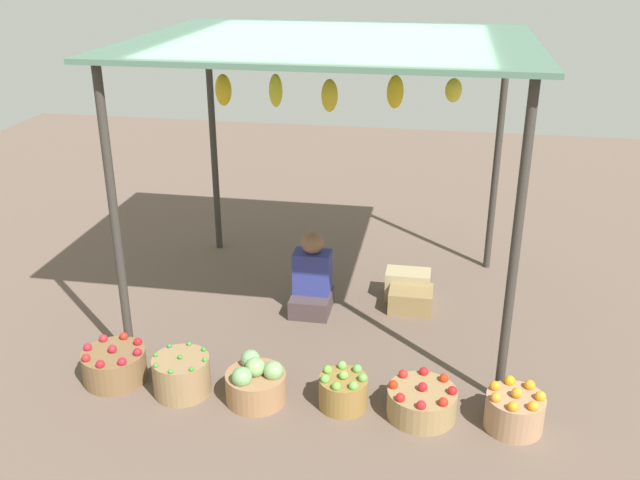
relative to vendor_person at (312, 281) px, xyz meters
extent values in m
plane|color=brown|center=(0.17, 0.06, -0.30)|extent=(14.00, 14.00, 0.00)
cylinder|color=#38332D|center=(-1.31, -1.13, 0.92)|extent=(0.07, 0.07, 2.43)
cylinder|color=#38332D|center=(1.65, -1.13, 0.92)|extent=(0.07, 0.07, 2.43)
cylinder|color=#38332D|center=(-1.31, 1.26, 0.92)|extent=(0.07, 0.07, 2.43)
cylinder|color=#38332D|center=(1.65, 1.26, 0.92)|extent=(0.07, 0.07, 2.43)
cube|color=#4D715D|center=(0.17, 0.06, 2.15)|extent=(3.26, 2.69, 0.04)
ellipsoid|color=yellow|center=(-0.79, 0.10, 1.72)|extent=(0.14, 0.14, 0.27)
ellipsoid|color=yellow|center=(-0.34, 0.16, 1.72)|extent=(0.12, 0.12, 0.28)
ellipsoid|color=yellow|center=(0.15, 0.03, 1.72)|extent=(0.14, 0.14, 0.27)
ellipsoid|color=yellow|center=(0.68, 0.28, 1.72)|extent=(0.14, 0.14, 0.28)
ellipsoid|color=yellow|center=(1.16, 0.44, 1.72)|extent=(0.14, 0.14, 0.21)
cube|color=#463738|center=(0.00, -0.03, -0.21)|extent=(0.36, 0.44, 0.18)
cube|color=navy|center=(0.00, 0.02, 0.08)|extent=(0.34, 0.22, 0.40)
sphere|color=brown|center=(0.00, 0.02, 0.38)|extent=(0.21, 0.21, 0.21)
cylinder|color=brown|center=(-1.32, -1.40, -0.17)|extent=(0.50, 0.50, 0.25)
sphere|color=#B21F29|center=(-1.32, -1.40, -0.02)|extent=(0.07, 0.07, 0.07)
sphere|color=#A81B28|center=(-1.11, -1.40, -0.03)|extent=(0.07, 0.07, 0.07)
sphere|color=red|center=(-1.17, -1.25, -0.03)|extent=(0.07, 0.07, 0.07)
sphere|color=#A9271A|center=(-1.32, -1.19, -0.03)|extent=(0.07, 0.07, 0.07)
sphere|color=#AC242B|center=(-1.46, -1.25, -0.03)|extent=(0.07, 0.07, 0.07)
sphere|color=#B11F2A|center=(-1.52, -1.40, -0.03)|extent=(0.07, 0.07, 0.07)
sphere|color=#AC2324|center=(-1.46, -1.55, -0.03)|extent=(0.07, 0.07, 0.07)
sphere|color=red|center=(-1.32, -1.61, -0.03)|extent=(0.07, 0.07, 0.07)
sphere|color=#B51B2D|center=(-1.17, -1.55, -0.03)|extent=(0.07, 0.07, 0.07)
cylinder|color=#92734D|center=(-0.74, -1.47, -0.15)|extent=(0.44, 0.44, 0.30)
sphere|color=#328D28|center=(-0.74, -1.47, 0.01)|extent=(0.04, 0.04, 0.04)
sphere|color=#42912B|center=(-0.54, -1.47, 0.01)|extent=(0.04, 0.04, 0.04)
sphere|color=#368B25|center=(-0.60, -1.33, 0.01)|extent=(0.04, 0.04, 0.04)
sphere|color=#3C8B30|center=(-0.74, -1.27, 0.01)|extent=(0.04, 0.04, 0.04)
sphere|color=#2F8735|center=(-0.87, -1.33, 0.01)|extent=(0.04, 0.04, 0.04)
sphere|color=#318F26|center=(-0.93, -1.47, 0.01)|extent=(0.04, 0.04, 0.04)
sphere|color=#3F8A31|center=(-0.87, -1.61, 0.01)|extent=(0.04, 0.04, 0.04)
sphere|color=green|center=(-0.74, -1.67, 0.01)|extent=(0.04, 0.04, 0.04)
sphere|color=#2F9027|center=(-0.60, -1.61, 0.01)|extent=(0.04, 0.04, 0.04)
cylinder|color=#9B704A|center=(-0.15, -1.47, -0.18)|extent=(0.46, 0.46, 0.23)
sphere|color=#80AC66|center=(-0.15, -1.47, -0.01)|extent=(0.15, 0.15, 0.15)
sphere|color=#7CA267|center=(-0.01, -1.47, -0.02)|extent=(0.15, 0.15, 0.15)
sphere|color=#759F6D|center=(-0.22, -1.35, -0.02)|extent=(0.15, 0.15, 0.15)
sphere|color=#74A366|center=(-0.22, -1.59, -0.02)|extent=(0.15, 0.15, 0.15)
cylinder|color=olive|center=(0.51, -1.43, -0.18)|extent=(0.36, 0.36, 0.24)
sphere|color=#75B745|center=(0.51, -1.43, -0.03)|extent=(0.07, 0.07, 0.07)
sphere|color=#66A84B|center=(0.65, -1.43, -0.04)|extent=(0.07, 0.07, 0.07)
sphere|color=#63AC50|center=(0.59, -1.32, -0.04)|extent=(0.07, 0.07, 0.07)
sphere|color=#6FB64C|center=(0.47, -1.29, -0.04)|extent=(0.07, 0.07, 0.07)
sphere|color=#6EB63D|center=(0.38, -1.37, -0.04)|extent=(0.07, 0.07, 0.07)
sphere|color=#64B447|center=(0.38, -1.49, -0.04)|extent=(0.07, 0.07, 0.07)
sphere|color=#69A940|center=(0.47, -1.56, -0.04)|extent=(0.07, 0.07, 0.07)
sphere|color=#68B749|center=(0.59, -1.54, -0.04)|extent=(0.07, 0.07, 0.07)
cylinder|color=#96794D|center=(1.08, -1.44, -0.19)|extent=(0.51, 0.51, 0.21)
sphere|color=red|center=(1.08, -1.44, -0.06)|extent=(0.07, 0.07, 0.07)
sphere|color=red|center=(1.30, -1.44, -0.06)|extent=(0.07, 0.07, 0.07)
sphere|color=red|center=(1.23, -1.29, -0.06)|extent=(0.07, 0.07, 0.07)
sphere|color=red|center=(1.08, -1.23, -0.06)|extent=(0.07, 0.07, 0.07)
sphere|color=red|center=(0.93, -1.29, -0.06)|extent=(0.07, 0.07, 0.07)
sphere|color=red|center=(0.87, -1.44, -0.06)|extent=(0.07, 0.07, 0.07)
sphere|color=red|center=(0.93, -1.59, -0.06)|extent=(0.07, 0.07, 0.07)
sphere|color=red|center=(1.08, -1.65, -0.06)|extent=(0.07, 0.07, 0.07)
sphere|color=red|center=(1.23, -1.59, -0.06)|extent=(0.07, 0.07, 0.07)
cylinder|color=#A77E5C|center=(1.74, -1.47, -0.17)|extent=(0.41, 0.41, 0.26)
sphere|color=orange|center=(1.74, -1.47, -0.01)|extent=(0.08, 0.08, 0.08)
sphere|color=orange|center=(1.90, -1.47, -0.02)|extent=(0.08, 0.08, 0.08)
sphere|color=orange|center=(1.84, -1.34, -0.02)|extent=(0.08, 0.08, 0.08)
sphere|color=orange|center=(1.70, -1.31, -0.02)|extent=(0.08, 0.08, 0.08)
sphere|color=orange|center=(1.59, -1.40, -0.02)|extent=(0.08, 0.08, 0.08)
sphere|color=orange|center=(1.59, -1.54, -0.02)|extent=(0.08, 0.08, 0.08)
sphere|color=orange|center=(1.70, -1.62, -0.02)|extent=(0.08, 0.08, 0.08)
sphere|color=orange|center=(1.84, -1.59, -0.02)|extent=(0.08, 0.08, 0.08)
cube|color=olive|center=(0.91, 0.17, -0.19)|extent=(0.40, 0.33, 0.21)
cube|color=tan|center=(0.86, 0.39, -0.16)|extent=(0.42, 0.26, 0.28)
camera|label=1|loc=(1.11, -5.78, 2.91)|focal=39.83mm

